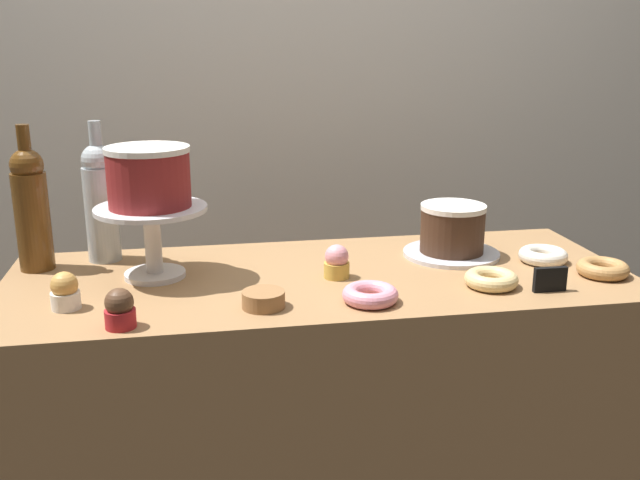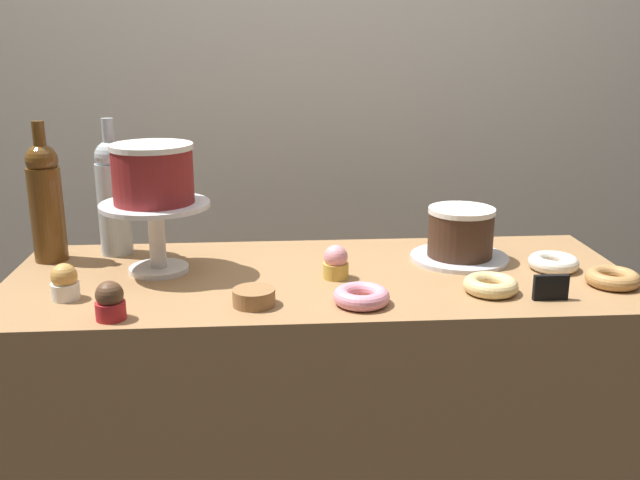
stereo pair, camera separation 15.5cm
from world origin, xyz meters
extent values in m
cube|color=silver|center=(0.00, 0.85, 1.30)|extent=(6.00, 0.05, 2.60)
cube|color=#997047|center=(0.00, 0.00, 0.46)|extent=(1.37, 0.55, 0.92)
cylinder|color=silver|center=(-0.36, 0.05, 0.93)|extent=(0.13, 0.13, 0.01)
cylinder|color=silver|center=(-0.36, 0.05, 1.00)|extent=(0.04, 0.04, 0.14)
cylinder|color=silver|center=(-0.36, 0.05, 1.07)|extent=(0.24, 0.24, 0.01)
cylinder|color=maroon|center=(-0.36, 0.05, 1.14)|extent=(0.17, 0.17, 0.12)
cylinder|color=white|center=(-0.36, 0.05, 1.20)|extent=(0.18, 0.18, 0.01)
cylinder|color=silver|center=(0.34, 0.09, 0.93)|extent=(0.23, 0.23, 0.01)
cylinder|color=#3D2619|center=(0.34, 0.09, 0.98)|extent=(0.15, 0.15, 0.10)
cylinder|color=white|center=(0.34, 0.09, 1.04)|extent=(0.15, 0.15, 0.01)
cylinder|color=#5B3814|center=(-0.62, 0.16, 1.03)|extent=(0.08, 0.08, 0.22)
sphere|color=#5B3814|center=(-0.62, 0.16, 1.16)|extent=(0.07, 0.07, 0.07)
cylinder|color=#5B3814|center=(-0.62, 0.16, 1.21)|extent=(0.03, 0.03, 0.08)
cylinder|color=#B2BCC1|center=(-0.48, 0.20, 1.03)|extent=(0.08, 0.08, 0.22)
sphere|color=#B2BCC1|center=(-0.48, 0.20, 1.16)|extent=(0.07, 0.07, 0.07)
cylinder|color=#B2BCC1|center=(-0.48, 0.20, 1.21)|extent=(0.03, 0.03, 0.08)
cylinder|color=gold|center=(0.03, -0.02, 0.94)|extent=(0.06, 0.06, 0.03)
sphere|color=pink|center=(0.03, -0.02, 0.97)|extent=(0.05, 0.05, 0.05)
cylinder|color=white|center=(-0.52, -0.11, 0.94)|extent=(0.06, 0.06, 0.03)
sphere|color=#CC9347|center=(-0.52, -0.11, 0.97)|extent=(0.05, 0.05, 0.05)
cylinder|color=red|center=(-0.41, -0.23, 0.94)|extent=(0.06, 0.06, 0.03)
sphere|color=brown|center=(-0.41, -0.23, 0.97)|extent=(0.05, 0.05, 0.05)
torus|color=pink|center=(0.07, -0.18, 0.94)|extent=(0.11, 0.11, 0.03)
torus|color=#E0C17F|center=(0.34, -0.14, 0.94)|extent=(0.11, 0.11, 0.03)
torus|color=#B27F47|center=(0.61, -0.11, 0.94)|extent=(0.11, 0.11, 0.03)
torus|color=silver|center=(0.53, 0.00, 0.94)|extent=(0.11, 0.11, 0.03)
cylinder|color=olive|center=(-0.14, -0.17, 0.93)|extent=(0.08, 0.08, 0.01)
cylinder|color=olive|center=(-0.14, -0.17, 0.94)|extent=(0.08, 0.08, 0.01)
cylinder|color=olive|center=(-0.14, -0.17, 0.95)|extent=(0.08, 0.08, 0.01)
cube|color=black|center=(0.45, -0.19, 0.95)|extent=(0.07, 0.01, 0.05)
camera|label=1|loc=(-0.26, -1.47, 1.43)|focal=40.16mm
camera|label=2|loc=(-0.11, -1.49, 1.43)|focal=40.16mm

